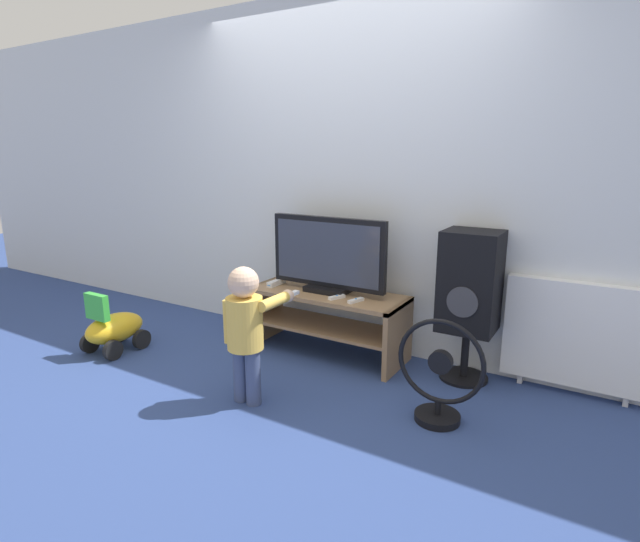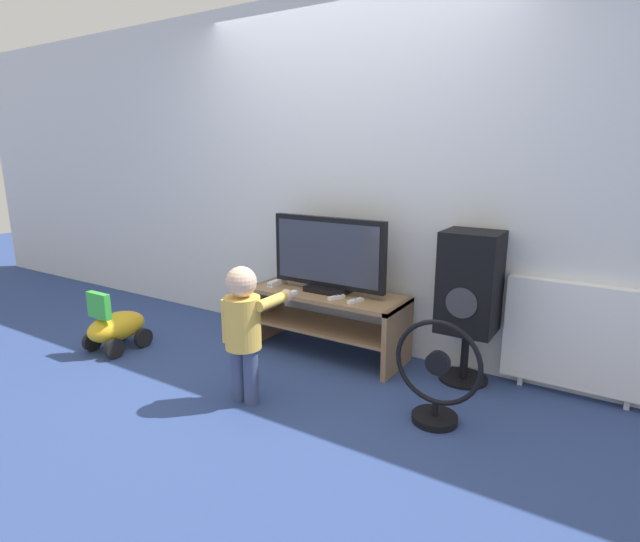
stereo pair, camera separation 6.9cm
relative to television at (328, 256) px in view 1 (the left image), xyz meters
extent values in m
plane|color=navy|center=(0.00, -0.25, -0.75)|extent=(16.00, 16.00, 0.00)
cube|color=silver|center=(0.00, 0.29, 0.55)|extent=(10.00, 0.06, 2.60)
cube|color=#93704C|center=(0.00, -0.02, -0.29)|extent=(1.18, 0.45, 0.03)
cube|color=#93704C|center=(0.00, -0.02, -0.53)|extent=(1.14, 0.41, 0.02)
cube|color=#93704C|center=(-0.57, -0.02, -0.51)|extent=(0.04, 0.45, 0.48)
cube|color=#93704C|center=(0.57, -0.02, -0.51)|extent=(0.04, 0.45, 0.48)
cube|color=black|center=(0.00, 0.00, -0.25)|extent=(0.32, 0.20, 0.04)
cube|color=black|center=(0.00, 0.00, 0.03)|extent=(0.91, 0.05, 0.51)
cube|color=#333847|center=(0.00, -0.03, 0.03)|extent=(0.84, 0.01, 0.44)
cube|color=white|center=(-0.43, -0.05, -0.25)|extent=(0.05, 0.19, 0.04)
cube|color=#3F8CE5|center=(-0.43, -0.15, -0.25)|extent=(0.03, 0.00, 0.01)
cube|color=white|center=(0.30, -0.13, -0.26)|extent=(0.07, 0.13, 0.02)
cylinder|color=#337FD8|center=(0.30, -0.13, -0.25)|extent=(0.01, 0.01, 0.00)
cube|color=white|center=(0.15, -0.13, -0.26)|extent=(0.08, 0.13, 0.02)
cylinder|color=#337FD8|center=(0.15, -0.13, -0.25)|extent=(0.01, 0.01, 0.00)
cylinder|color=#3F4C72|center=(-0.07, -0.92, -0.57)|extent=(0.09, 0.09, 0.35)
cylinder|color=#3F4C72|center=(0.02, -0.92, -0.57)|extent=(0.09, 0.09, 0.35)
cylinder|color=#E5B74C|center=(-0.02, -0.92, -0.24)|extent=(0.21, 0.21, 0.31)
sphere|color=beige|center=(-0.02, -0.92, 0.00)|extent=(0.18, 0.18, 0.18)
cylinder|color=#E5B74C|center=(-0.15, -0.92, -0.26)|extent=(0.07, 0.07, 0.26)
cylinder|color=#E5B74C|center=(0.10, -0.79, -0.12)|extent=(0.07, 0.26, 0.07)
sphere|color=beige|center=(0.10, -0.65, -0.12)|extent=(0.08, 0.08, 0.08)
cube|color=white|center=(0.10, -0.61, -0.12)|extent=(0.03, 0.13, 0.02)
cylinder|color=black|center=(1.01, 0.08, -0.74)|extent=(0.32, 0.32, 0.02)
cylinder|color=black|center=(1.01, 0.08, -0.57)|extent=(0.05, 0.05, 0.35)
cube|color=black|center=(1.01, 0.08, -0.07)|extent=(0.35, 0.31, 0.65)
cylinder|color=#38383D|center=(1.01, -0.08, -0.17)|extent=(0.19, 0.01, 0.19)
cylinder|color=black|center=(1.03, -0.53, -0.73)|extent=(0.26, 0.26, 0.04)
cylinder|color=black|center=(1.03, -0.53, -0.66)|extent=(0.04, 0.04, 0.08)
torus|color=black|center=(1.03, -0.53, -0.39)|extent=(0.49, 0.03, 0.49)
cylinder|color=black|center=(1.03, -0.53, -0.39)|extent=(0.13, 0.05, 0.13)
ellipsoid|color=gold|center=(-1.39, -0.81, -0.57)|extent=(0.27, 0.47, 0.21)
cube|color=green|center=(-1.39, -0.94, -0.36)|extent=(0.22, 0.05, 0.19)
cylinder|color=black|center=(-1.53, -0.68, -0.67)|extent=(0.04, 0.15, 0.15)
cylinder|color=black|center=(-1.26, -0.68, -0.67)|extent=(0.04, 0.15, 0.15)
cylinder|color=black|center=(-1.53, -0.94, -0.67)|extent=(0.04, 0.15, 0.15)
cylinder|color=black|center=(-1.26, -0.94, -0.67)|extent=(0.04, 0.15, 0.15)
cube|color=white|center=(1.64, 0.22, -0.36)|extent=(0.85, 0.08, 0.66)
cube|color=silver|center=(1.34, 0.22, -0.72)|extent=(0.03, 0.05, 0.06)
cube|color=silver|center=(1.94, 0.22, -0.72)|extent=(0.03, 0.05, 0.06)
camera|label=1|loc=(1.78, -3.05, 0.74)|focal=28.00mm
camera|label=2|loc=(1.84, -3.02, 0.74)|focal=28.00mm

